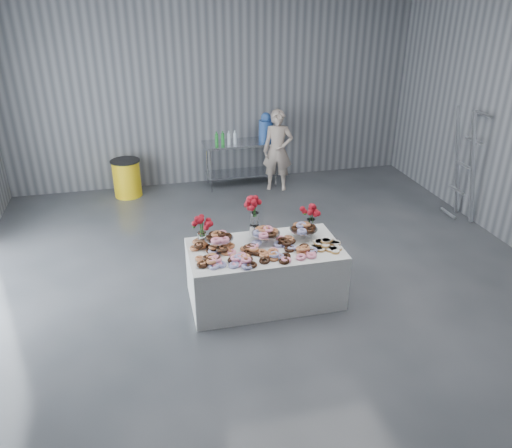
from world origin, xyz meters
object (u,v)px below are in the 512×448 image
(display_table, at_px, (265,274))
(prep_table, at_px, (241,156))
(person, at_px, (278,150))
(trash_barrel, at_px, (127,178))
(water_jug, at_px, (266,128))
(stepladder, at_px, (465,166))

(display_table, relative_size, prep_table, 1.27)
(person, relative_size, trash_barrel, 2.22)
(water_jug, bearing_deg, prep_table, 180.00)
(person, height_order, stepladder, stepladder)
(person, bearing_deg, display_table, -89.53)
(water_jug, bearing_deg, display_table, -104.65)
(display_table, distance_m, trash_barrel, 4.34)
(display_table, xyz_separation_m, stepladder, (3.86, 1.60, 0.60))
(display_table, height_order, trash_barrel, display_table)
(person, xyz_separation_m, stepladder, (2.65, -2.08, 0.18))
(person, bearing_deg, stepladder, -19.52)
(trash_barrel, bearing_deg, stepladder, -23.42)
(display_table, bearing_deg, trash_barrel, 112.91)
(display_table, distance_m, water_jug, 4.25)
(display_table, relative_size, stepladder, 0.98)
(person, relative_size, stepladder, 0.81)
(prep_table, distance_m, stepladder, 4.12)
(display_table, distance_m, stepladder, 4.22)
(prep_table, distance_m, person, 0.76)
(water_jug, height_order, person, person)
(stepladder, bearing_deg, display_table, -157.50)
(display_table, relative_size, trash_barrel, 2.67)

